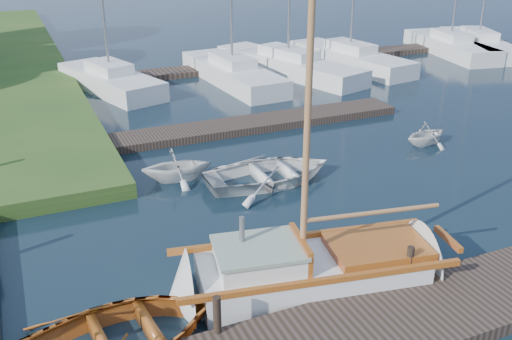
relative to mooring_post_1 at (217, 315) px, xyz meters
name	(u,v)px	position (x,y,z in m)	size (l,w,h in m)	color
ground	(256,208)	(3.00, 5.00, -0.70)	(160.00, 160.00, 0.00)	black
near_dock	(376,328)	(3.00, -1.00, -0.55)	(18.00, 2.20, 0.30)	black
far_dock	(237,126)	(5.00, 11.50, -0.55)	(14.00, 1.60, 0.30)	black
pontoon	(303,60)	(13.00, 21.00, -0.55)	(30.00, 1.60, 0.30)	black
mooring_post_1	(217,315)	(0.00, 0.00, 0.00)	(0.16, 0.16, 0.80)	black
mooring_post_2	(409,263)	(4.50, 0.00, 0.00)	(0.16, 0.16, 0.80)	black
sailboat	(317,271)	(2.76, 0.99, -0.36)	(7.38, 3.18, 9.83)	white
dinghy	(116,332)	(-1.83, 0.59, -0.26)	(3.03, 4.24, 0.88)	maroon
tender_b	(177,163)	(1.48, 7.81, -0.12)	(1.91, 2.21, 1.16)	white
tender_c	(269,170)	(4.09, 6.46, -0.27)	(2.96, 4.15, 0.86)	white
tender_d	(427,132)	(10.85, 7.20, -0.20)	(1.63, 1.88, 0.99)	white
marina_boat_0	(110,79)	(1.53, 19.40, -0.12)	(4.22, 7.47, 11.23)	white
marina_boat_2	(232,71)	(7.55, 18.44, -0.13)	(2.79, 8.60, 11.55)	white
marina_boat_3	(288,63)	(11.00, 18.97, -0.13)	(4.95, 10.01, 12.07)	white
marina_boat_4	(350,57)	(14.96, 19.02, -0.13)	(3.54, 8.80, 10.94)	white
marina_boat_6	(450,45)	(22.57, 19.45, -0.14)	(3.60, 8.33, 9.36)	white
marina_boat_7	(478,43)	(24.64, 19.25, -0.13)	(5.17, 8.65, 10.99)	white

